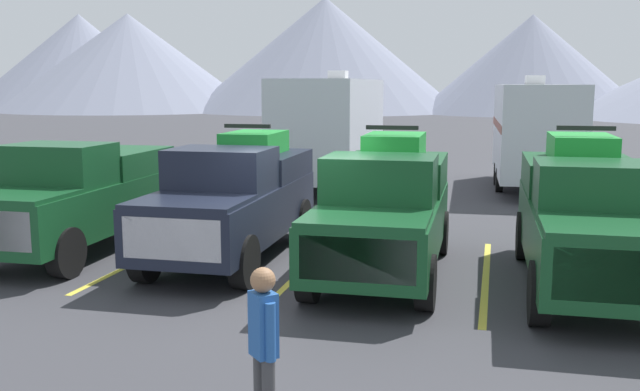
# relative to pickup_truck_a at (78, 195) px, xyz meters

# --- Properties ---
(ground_plane) EXTENTS (240.00, 240.00, 0.00)m
(ground_plane) POSITION_rel_pickup_truck_a_xyz_m (4.88, -1.02, -1.16)
(ground_plane) COLOR #38383D
(pickup_truck_a) EXTENTS (2.22, 5.36, 2.25)m
(pickup_truck_a) POSITION_rel_pickup_truck_a_xyz_m (0.00, 0.00, 0.00)
(pickup_truck_a) COLOR #144723
(pickup_truck_a) RESTS_ON ground
(pickup_truck_b) EXTENTS (2.17, 5.53, 2.59)m
(pickup_truck_b) POSITION_rel_pickup_truck_a_xyz_m (3.30, 0.28, 0.05)
(pickup_truck_b) COLOR black
(pickup_truck_b) RESTS_ON ground
(pickup_truck_c) EXTENTS (2.19, 5.48, 2.63)m
(pickup_truck_c) POSITION_rel_pickup_truck_a_xyz_m (6.35, -0.10, 0.04)
(pickup_truck_c) COLOR #144723
(pickup_truck_c) RESTS_ON ground
(pickup_truck_d) EXTENTS (2.19, 5.82, 2.67)m
(pickup_truck_d) POSITION_rel_pickup_truck_a_xyz_m (9.79, -0.23, 0.07)
(pickup_truck_d) COLOR #144723
(pickup_truck_d) RESTS_ON ground
(lot_stripe_a) EXTENTS (0.12, 5.50, 0.01)m
(lot_stripe_a) POSITION_rel_pickup_truck_a_xyz_m (-1.69, -0.11, -1.16)
(lot_stripe_a) COLOR gold
(lot_stripe_a) RESTS_ON ground
(lot_stripe_b) EXTENTS (0.12, 5.50, 0.01)m
(lot_stripe_b) POSITION_rel_pickup_truck_a_xyz_m (1.59, -0.11, -1.16)
(lot_stripe_b) COLOR gold
(lot_stripe_b) RESTS_ON ground
(lot_stripe_c) EXTENTS (0.12, 5.50, 0.01)m
(lot_stripe_c) POSITION_rel_pickup_truck_a_xyz_m (4.88, -0.11, -1.16)
(lot_stripe_c) COLOR gold
(lot_stripe_c) RESTS_ON ground
(lot_stripe_d) EXTENTS (0.12, 5.50, 0.01)m
(lot_stripe_d) POSITION_rel_pickup_truck_a_xyz_m (8.16, -0.11, -1.16)
(lot_stripe_d) COLOR gold
(lot_stripe_d) RESTS_ON ground
(camper_trailer_a) EXTENTS (2.83, 9.01, 3.85)m
(camper_trailer_a) POSITION_rel_pickup_truck_a_xyz_m (2.93, 10.18, 0.87)
(camper_trailer_a) COLOR silver
(camper_trailer_a) RESTS_ON ground
(camper_trailer_b) EXTENTS (2.67, 7.80, 3.68)m
(camper_trailer_b) POSITION_rel_pickup_truck_a_xyz_m (9.45, 11.15, 0.78)
(camper_trailer_b) COLOR silver
(camper_trailer_b) RESTS_ON ground
(person_b) EXTENTS (0.32, 0.32, 1.73)m
(person_b) POSITION_rel_pickup_truck_a_xyz_m (6.21, -6.57, -0.17)
(person_b) COLOR #3F3F42
(person_b) RESTS_ON ground
(mountain_ridge) EXTENTS (147.60, 47.19, 14.20)m
(mountain_ridge) POSITION_rel_pickup_truck_a_xyz_m (10.05, 72.05, 5.07)
(mountain_ridge) COLOR gray
(mountain_ridge) RESTS_ON ground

